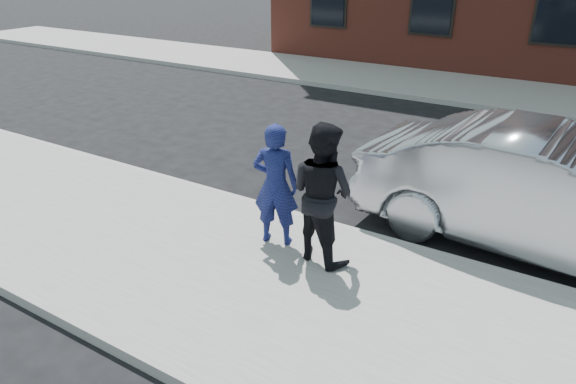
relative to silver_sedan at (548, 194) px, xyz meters
The scene contains 8 objects.
ground 3.01m from the silver_sedan, 114.61° to the right, with size 100.00×100.00×0.00m, color black.
near_sidewalk 3.21m from the silver_sedan, 112.69° to the right, with size 50.00×3.50×0.15m, color gray.
near_curb 1.79m from the silver_sedan, 138.19° to the right, with size 50.00×0.10×0.15m, color #999691.
far_sidewalk 8.74m from the silver_sedan, 97.94° to the left, with size 50.00×3.50×0.15m, color gray.
far_curb 6.97m from the silver_sedan, 99.99° to the left, with size 50.00×0.10×0.15m, color #999691.
silver_sedan is the anchor object (origin of this frame).
man_hoodie 3.71m from the silver_sedan, 148.23° to the right, with size 0.72×0.57×1.72m.
man_peacoat 3.15m from the silver_sedan, 140.75° to the right, with size 1.05×0.91×1.86m.
Camera 1 is at (1.43, -4.58, 3.86)m, focal length 32.00 mm.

